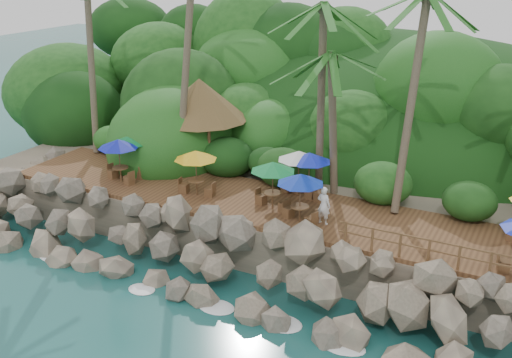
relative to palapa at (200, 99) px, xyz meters
The scene contains 11 objects.
ground 12.58m from the palapa, 61.19° to the right, with size 140.00×140.00×0.00m, color #19514F.
land_base 9.49m from the palapa, 49.10° to the left, with size 32.00×25.20×2.10m, color gray.
jungle_hill 15.83m from the palapa, 68.57° to the left, with size 44.80×28.00×15.40m, color #143811.
seawall 10.54m from the palapa, 55.35° to the right, with size 29.00×4.00×2.30m, color gray, non-canonical shape.
terrace 7.50m from the palapa, 35.12° to the right, with size 26.00×5.00×0.20m, color brown.
jungle_foliage 9.47m from the palapa, 44.09° to the left, with size 44.00×16.00×12.00m, color #143811, non-canonical shape.
foam_line 12.33m from the palapa, 60.43° to the right, with size 25.20×0.80×0.06m.
palapa is the anchor object (origin of this frame).
dining_clusters 7.26m from the palapa, 30.95° to the right, with size 21.13×5.25×2.22m.
railing 15.98m from the palapa, 22.98° to the right, with size 8.30×0.10×1.00m.
waiter 10.58m from the palapa, 27.26° to the right, with size 0.62×0.41×1.70m, color white.
Camera 1 is at (12.25, -17.62, 13.55)m, focal length 43.17 mm.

